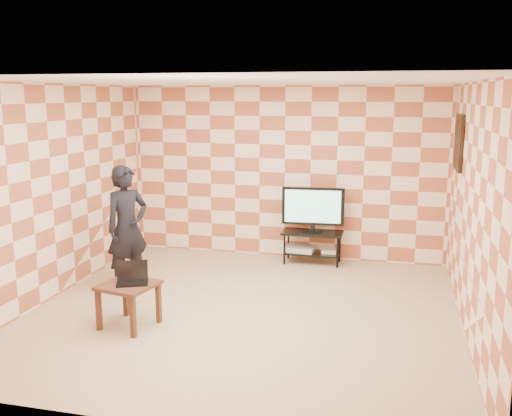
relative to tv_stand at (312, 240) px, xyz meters
The scene contains 14 objects.
floor 2.27m from the tv_stand, 102.98° to the right, with size 5.00×5.00×0.00m, color tan.
wall_back 1.15m from the tv_stand, 148.06° to the left, with size 5.00×0.02×2.70m, color #F9DFBC.
wall_front 4.81m from the tv_stand, 96.14° to the right, with size 5.00×0.02×2.70m, color #F9DFBC.
wall_left 3.84m from the tv_stand, 143.96° to the right, with size 0.02×5.00×2.70m, color #F9DFBC.
wall_right 3.12m from the tv_stand, 47.60° to the right, with size 0.02×5.00×2.70m, color #F9DFBC.
ceiling 3.24m from the tv_stand, 102.98° to the right, with size 5.00×5.00×0.02m, color white.
wall_art 2.60m from the tv_stand, 17.92° to the right, with size 0.04×0.72×0.72m.
tv_stand is the anchor object (origin of this frame).
tv 0.52m from the tv_stand, 93.52° to the right, with size 0.94×0.20×0.68m.
dvd_player 0.25m from the tv_stand, behind, with size 0.45×0.32×0.08m, color #BABABD.
game_console 0.30m from the tv_stand, ahead, with size 0.22×0.16×0.05m, color silver.
side_table 3.35m from the tv_stand, 119.23° to the right, with size 0.66×0.66×0.50m.
laptop 3.30m from the tv_stand, 119.21° to the right, with size 0.42×0.38×0.23m.
person 2.85m from the tv_stand, 142.40° to the right, with size 0.60×0.40×1.66m, color black.
Camera 1 is at (1.68, -6.26, 2.55)m, focal length 40.00 mm.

